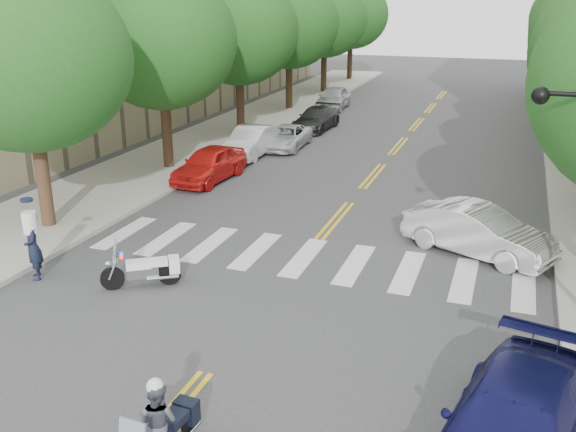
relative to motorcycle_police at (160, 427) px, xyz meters
The scene contains 19 objects.
ground 2.88m from the motorcycle_police, 101.62° to the left, with size 140.00×140.00×0.00m, color #38383A.
sidewalk_left 26.69m from the motorcycle_police, 112.14° to the left, with size 5.00×60.00×0.15m, color #9E9991.
tree_l_0 13.66m from the motorcycle_police, 137.03° to the left, with size 6.40×6.40×8.45m.
tree_l_1 19.75m from the motorcycle_police, 119.24° to the left, with size 6.40×6.40×8.45m.
tree_l_2 26.86m from the motorcycle_police, 110.74° to the left, with size 6.40×6.40×8.45m.
tree_l_3 34.36m from the motorcycle_police, 105.96° to the left, with size 6.40×6.40×8.45m.
tree_l_4 42.05m from the motorcycle_police, 102.94° to the left, with size 6.40×6.40×8.45m.
tree_l_5 49.84m from the motorcycle_police, 100.87° to the left, with size 6.40×6.40×8.45m.
tree_r_5 49.64m from the motorcycle_police, 80.40° to the left, with size 6.40×6.40×8.45m.
motorcycle_police is the anchor object (origin of this frame).
motorcycle_parked 7.14m from the motorcycle_police, 123.00° to the left, with size 1.90×1.37×1.37m.
officer_standing 8.87m from the motorcycle_police, 142.76° to the left, with size 0.68×0.45×1.87m, color black.
convertible 12.00m from the motorcycle_police, 69.24° to the left, with size 1.57×4.51×1.49m, color silver.
sedan_blue 5.77m from the motorcycle_police, 19.33° to the left, with size 2.10×5.15×1.50m, color #0F0F42.
parked_car_a 17.15m from the motorcycle_police, 113.58° to the left, with size 1.69×4.21×1.43m, color red.
parked_car_b 21.36m from the motorcycle_police, 108.73° to the left, with size 1.49×4.28×1.41m, color silver.
parked_car_c 23.06m from the motorcycle_police, 104.66° to the left, with size 1.87×4.05×1.13m, color #B6B8BF.
parked_car_d 27.82m from the motorcycle_police, 101.95° to the left, with size 1.78×4.37×1.27m, color black.
parked_car_e 34.71m from the motorcycle_police, 101.10° to the left, with size 1.77×4.41×1.50m, color #A4A4A9.
Camera 1 is at (5.47, -10.25, 7.51)m, focal length 40.00 mm.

